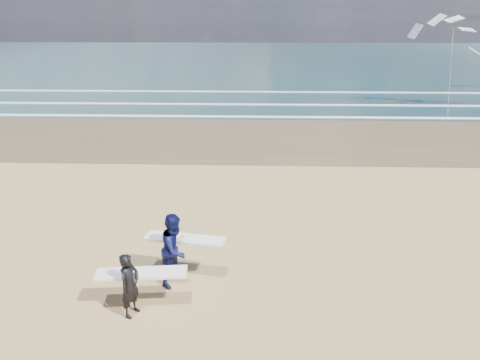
{
  "coord_description": "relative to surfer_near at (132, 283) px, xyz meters",
  "views": [
    {
      "loc": [
        2.22,
        -7.71,
        6.74
      ],
      "look_at": [
        1.74,
        6.0,
        1.52
      ],
      "focal_mm": 32.0,
      "sensor_mm": 36.0,
      "label": 1
    }
  ],
  "objects": [
    {
      "name": "kite_1",
      "position": [
        17.64,
        25.47,
        3.52
      ],
      "size": [
        5.83,
        4.74,
        7.8
      ],
      "color": "slate",
      "rests_on": "ground"
    },
    {
      "name": "surfer_far",
      "position": [
        0.82,
        1.38,
        0.17
      ],
      "size": [
        2.25,
        1.38,
        2.0
      ],
      "color": "#0B0F40",
      "rests_on": "ground"
    },
    {
      "name": "surfer_near",
      "position": [
        0.0,
        0.0,
        0.0
      ],
      "size": [
        2.24,
        1.07,
        1.64
      ],
      "color": "black",
      "rests_on": "ground"
    },
    {
      "name": "foam_breakers",
      "position": [
        20.66,
        27.29,
        -0.79
      ],
      "size": [
        220.0,
        11.7,
        0.05
      ],
      "color": "white",
      "rests_on": "ground"
    },
    {
      "name": "ocean",
      "position": [
        20.66,
        71.19,
        -0.83
      ],
      "size": [
        220.0,
        100.0,
        0.02
      ],
      "primitive_type": "cube",
      "color": "#1A393B",
      "rests_on": "ground"
    }
  ]
}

